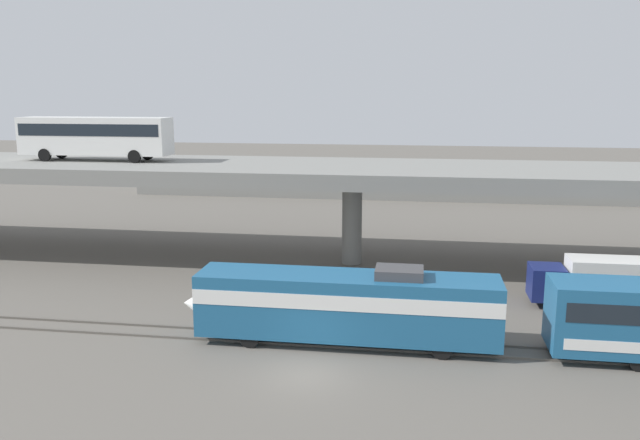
{
  "coord_description": "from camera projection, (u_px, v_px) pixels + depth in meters",
  "views": [
    {
      "loc": [
        4.86,
        -27.53,
        12.92
      ],
      "look_at": [
        -3.0,
        23.58,
        2.54
      ],
      "focal_mm": 36.23,
      "sensor_mm": 36.0,
      "label": 1
    }
  ],
  "objects": [
    {
      "name": "pier_parking_lot",
      "position": [
        380.0,
        186.0,
        83.07
      ],
      "size": [
        60.88,
        12.1,
        1.79
      ],
      "primitive_type": "cube",
      "color": "gray",
      "rests_on": "ground_plane"
    },
    {
      "name": "transit_bus_on_overpass",
      "position": [
        96.0,
        134.0,
        50.79
      ],
      "size": [
        12.0,
        2.68,
        3.4
      ],
      "color": "silver",
      "rests_on": "highway_overpass"
    },
    {
      "name": "parked_car_0",
      "position": [
        492.0,
        174.0,
        81.92
      ],
      "size": [
        4.13,
        1.86,
        1.5
      ],
      "rotation": [
        0.0,
        0.0,
        3.14
      ],
      "color": "#515459",
      "rests_on": "pier_parking_lot"
    },
    {
      "name": "ground_plane",
      "position": [
        307.0,
        374.0,
        29.95
      ],
      "size": [
        260.0,
        260.0,
        0.0
      ],
      "primitive_type": "plane",
      "color": "#605B54"
    },
    {
      "name": "parked_car_5",
      "position": [
        291.0,
        171.0,
        85.25
      ],
      "size": [
        4.22,
        1.89,
        1.5
      ],
      "rotation": [
        0.0,
        0.0,
        3.14
      ],
      "color": "#0C4C26",
      "rests_on": "pier_parking_lot"
    },
    {
      "name": "parked_car_1",
      "position": [
        564.0,
        178.0,
        77.89
      ],
      "size": [
        4.41,
        2.0,
        1.5
      ],
      "color": "black",
      "rests_on": "pier_parking_lot"
    },
    {
      "name": "parked_car_4",
      "position": [
        426.0,
        176.0,
        79.48
      ],
      "size": [
        4.4,
        2.0,
        1.5
      ],
      "rotation": [
        0.0,
        0.0,
        3.14
      ],
      "color": "#9E998C",
      "rests_on": "pier_parking_lot"
    },
    {
      "name": "parked_car_3",
      "position": [
        546.0,
        173.0,
        82.23
      ],
      "size": [
        4.4,
        1.94,
        1.5
      ],
      "rotation": [
        0.0,
        0.0,
        3.14
      ],
      "color": "maroon",
      "rests_on": "pier_parking_lot"
    },
    {
      "name": "parked_car_2",
      "position": [
        191.0,
        169.0,
        87.42
      ],
      "size": [
        4.55,
        1.92,
        1.5
      ],
      "rotation": [
        0.0,
        0.0,
        3.14
      ],
      "color": "navy",
      "rests_on": "pier_parking_lot"
    },
    {
      "name": "highway_overpass",
      "position": [
        352.0,
        175.0,
        47.99
      ],
      "size": [
        96.0,
        11.49,
        7.48
      ],
      "color": "gray",
      "rests_on": "ground_plane"
    },
    {
      "name": "train_locomotive",
      "position": [
        332.0,
        302.0,
        33.3
      ],
      "size": [
        16.55,
        3.04,
        4.18
      ],
      "rotation": [
        0.0,
        0.0,
        3.14
      ],
      "color": "#1E5984",
      "rests_on": "ground_plane"
    },
    {
      "name": "harbor_water",
      "position": [
        389.0,
        171.0,
        105.53
      ],
      "size": [
        140.0,
        36.0,
        0.01
      ],
      "primitive_type": "cube",
      "color": "#385B7A",
      "rests_on": "ground_plane"
    },
    {
      "name": "rail_strip_near",
      "position": [
        318.0,
        346.0,
        33.09
      ],
      "size": [
        110.0,
        0.12,
        0.12
      ],
      "primitive_type": "cube",
      "color": "#59544C",
      "rests_on": "ground_plane"
    },
    {
      "name": "rail_strip_far",
      "position": [
        322.0,
        335.0,
        34.53
      ],
      "size": [
        110.0,
        0.12,
        0.12
      ],
      "primitive_type": "cube",
      "color": "#59544C",
      "rests_on": "ground_plane"
    },
    {
      "name": "service_truck_west",
      "position": [
        591.0,
        281.0,
        38.98
      ],
      "size": [
        6.8,
        2.46,
        3.04
      ],
      "rotation": [
        0.0,
        0.0,
        3.14
      ],
      "color": "navy",
      "rests_on": "ground_plane"
    }
  ]
}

